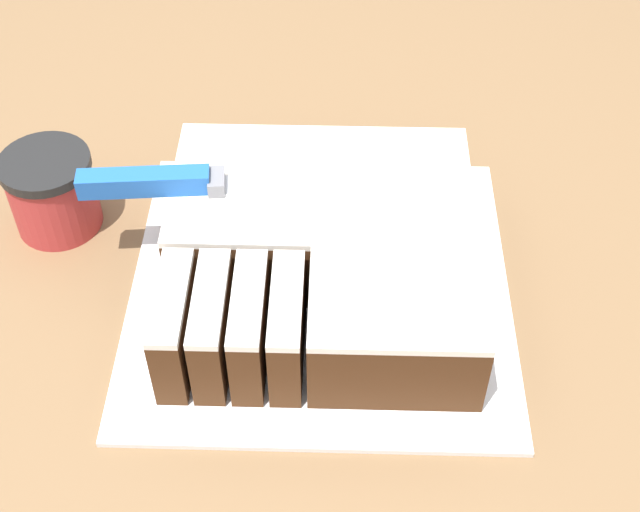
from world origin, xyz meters
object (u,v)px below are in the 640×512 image
Objects in this scene: cake at (324,253)px; knife at (190,182)px; coffee_cup at (52,192)px; cake_board at (320,288)px.

knife is at bearing 162.34° from cake.
coffee_cup is at bearing 163.27° from cake.
cake reaches higher than cake_board.
cake is 0.15m from knife.
cake_board is at bearing -17.59° from coffee_cup.
knife is 3.70× the size of coffee_cup.
cake is 0.30m from coffee_cup.
cake_board is 0.05m from cake.
knife is (-0.13, 0.04, 0.05)m from cake.
cake is 3.12× the size of coffee_cup.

